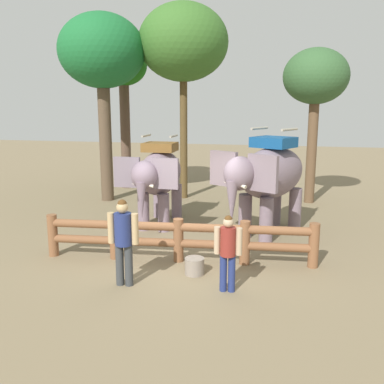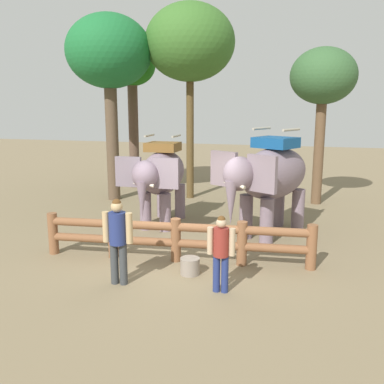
{
  "view_description": "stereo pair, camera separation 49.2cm",
  "coord_description": "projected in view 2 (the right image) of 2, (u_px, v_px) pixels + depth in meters",
  "views": [
    {
      "loc": [
        2.45,
        -9.49,
        3.71
      ],
      "look_at": [
        0.0,
        1.36,
        1.4
      ],
      "focal_mm": 39.75,
      "sensor_mm": 36.0,
      "label": 1
    },
    {
      "loc": [
        2.92,
        -9.37,
        3.71
      ],
      "look_at": [
        0.0,
        1.36,
        1.4
      ],
      "focal_mm": 39.75,
      "sensor_mm": 36.0,
      "label": 2
    }
  ],
  "objects": [
    {
      "name": "log_fence",
      "position": [
        176.0,
        237.0,
        10.12
      ],
      "size": [
        6.5,
        0.86,
        1.05
      ],
      "color": "brown",
      "rests_on": "ground"
    },
    {
      "name": "tree_back_center",
      "position": [
        190.0,
        44.0,
        15.98
      ],
      "size": [
        3.4,
        3.4,
        7.43
      ],
      "color": "brown",
      "rests_on": "ground"
    },
    {
      "name": "elephant_center",
      "position": [
        270.0,
        176.0,
        11.88
      ],
      "size": [
        2.85,
        3.58,
        3.06
      ],
      "color": "slate",
      "rests_on": "ground"
    },
    {
      "name": "tree_far_left",
      "position": [
        132.0,
        73.0,
        18.41
      ],
      "size": [
        2.03,
        2.03,
        6.21
      ],
      "color": "brown",
      "rests_on": "ground"
    },
    {
      "name": "feed_bucket",
      "position": [
        190.0,
        266.0,
        9.41
      ],
      "size": [
        0.43,
        0.43,
        0.37
      ],
      "color": "gray",
      "rests_on": "ground"
    },
    {
      "name": "elephant_near_left",
      "position": [
        161.0,
        175.0,
        12.97
      ],
      "size": [
        1.86,
        3.24,
        2.8
      ],
      "color": "slate",
      "rests_on": "ground"
    },
    {
      "name": "tree_deep_back",
      "position": [
        109.0,
        55.0,
        15.78
      ],
      "size": [
        3.2,
        3.2,
        6.99
      ],
      "color": "brown",
      "rests_on": "ground"
    },
    {
      "name": "tourist_man_in_blue",
      "position": [
        221.0,
        248.0,
        8.37
      ],
      "size": [
        0.56,
        0.32,
        1.58
      ],
      "color": "navy",
      "rests_on": "ground"
    },
    {
      "name": "ground_plane",
      "position": [
        177.0,
        259.0,
        10.36
      ],
      "size": [
        60.0,
        60.0,
        0.0
      ],
      "primitive_type": "plane",
      "color": "#7D6D4F"
    },
    {
      "name": "tree_far_right",
      "position": [
        323.0,
        79.0,
        15.24
      ],
      "size": [
        2.37,
        2.37,
        5.71
      ],
      "color": "brown",
      "rests_on": "ground"
    },
    {
      "name": "tourist_woman_in_black",
      "position": [
        118.0,
        235.0,
        8.73
      ],
      "size": [
        0.65,
        0.37,
        1.83
      ],
      "color": "#36393D",
      "rests_on": "ground"
    }
  ]
}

